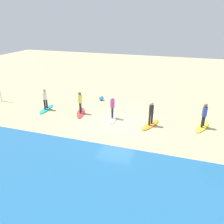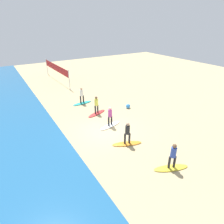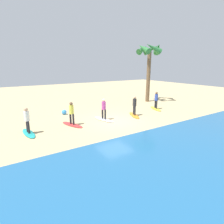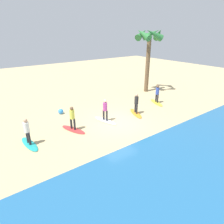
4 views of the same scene
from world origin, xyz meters
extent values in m
plane|color=tan|center=(0.00, 0.00, 0.00)|extent=(60.00, 60.00, 0.00)
ellipsoid|color=yellow|center=(-5.67, -1.15, 0.04)|extent=(1.29, 2.16, 0.09)
cylinder|color=#232328|center=(-5.61, -1.01, 0.48)|extent=(0.14, 0.14, 0.78)
cylinder|color=#232328|center=(-5.72, -1.30, 0.48)|extent=(0.14, 0.14, 0.78)
cylinder|color=#334CAD|center=(-5.67, -1.15, 1.18)|extent=(0.32, 0.32, 0.62)
sphere|color=brown|center=(-5.67, -1.15, 1.61)|extent=(0.24, 0.24, 0.24)
ellipsoid|color=orange|center=(-2.29, -0.39, 0.04)|extent=(1.29, 2.16, 0.09)
cylinder|color=#232328|center=(-2.23, -0.24, 0.48)|extent=(0.14, 0.14, 0.78)
cylinder|color=#232328|center=(-2.35, -0.54, 0.48)|extent=(0.14, 0.14, 0.78)
cylinder|color=#262628|center=(-2.29, -0.39, 1.18)|extent=(0.32, 0.32, 0.62)
sphere|color=tan|center=(-2.29, -0.39, 1.61)|extent=(0.24, 0.24, 0.24)
ellipsoid|color=white|center=(0.55, -0.72, 0.04)|extent=(1.02, 2.17, 0.09)
cylinder|color=#232328|center=(0.51, -0.57, 0.48)|extent=(0.14, 0.14, 0.78)
cylinder|color=#232328|center=(0.59, -0.88, 0.48)|extent=(0.14, 0.14, 0.78)
cylinder|color=#B74293|center=(0.55, -0.72, 1.18)|extent=(0.32, 0.32, 0.62)
sphere|color=beige|center=(0.55, -0.72, 1.61)|extent=(0.24, 0.24, 0.24)
ellipsoid|color=red|center=(3.16, -0.84, 0.04)|extent=(1.21, 2.17, 0.09)
cylinder|color=#232328|center=(3.11, -0.68, 0.48)|extent=(0.14, 0.14, 0.78)
cylinder|color=#232328|center=(3.21, -0.99, 0.48)|extent=(0.14, 0.14, 0.78)
cylinder|color=#E0E04C|center=(3.16, -0.84, 1.18)|extent=(0.32, 0.32, 0.62)
sphere|color=brown|center=(3.16, -0.84, 1.61)|extent=(0.24, 0.24, 0.24)
ellipsoid|color=teal|center=(6.13, -0.69, 0.04)|extent=(0.75, 2.14, 0.09)
cylinder|color=#232328|center=(6.12, -0.53, 0.48)|extent=(0.14, 0.14, 0.78)
cylinder|color=#232328|center=(6.15, -0.85, 0.48)|extent=(0.14, 0.14, 0.78)
cylinder|color=white|center=(6.13, -0.69, 1.18)|extent=(0.32, 0.32, 0.62)
sphere|color=tan|center=(6.13, -0.69, 1.61)|extent=(0.24, 0.24, 0.24)
cylinder|color=silver|center=(11.03, -1.20, 1.25)|extent=(0.10, 0.10, 2.50)
cylinder|color=silver|center=(20.02, -0.86, 1.25)|extent=(0.10, 0.10, 2.50)
cube|color=red|center=(15.52, -1.03, 1.90)|extent=(8.99, 0.37, 0.90)
sphere|color=#338CE5|center=(2.68, -4.08, 0.21)|extent=(0.42, 0.42, 0.42)
camera|label=1|loc=(-4.09, 13.63, 6.92)|focal=36.18mm
camera|label=2|loc=(-11.38, 6.46, 7.95)|focal=31.03mm
camera|label=3|loc=(7.56, 11.44, 4.30)|focal=29.37mm
camera|label=4|loc=(8.25, 10.52, 6.40)|focal=31.72mm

